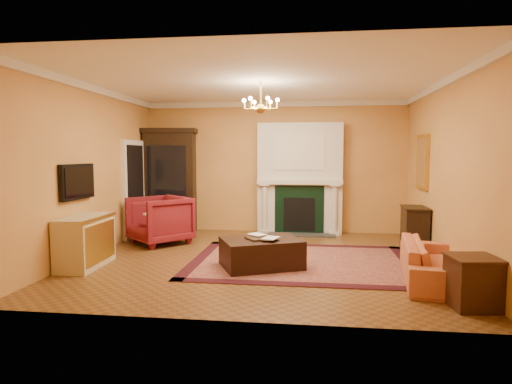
% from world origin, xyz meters
% --- Properties ---
extents(floor, '(6.00, 5.50, 0.02)m').
position_xyz_m(floor, '(0.00, 0.00, -0.01)').
color(floor, brown).
rests_on(floor, ground).
extents(ceiling, '(6.00, 5.50, 0.02)m').
position_xyz_m(ceiling, '(0.00, 0.00, 3.01)').
color(ceiling, white).
rests_on(ceiling, wall_back).
extents(wall_back, '(6.00, 0.02, 3.00)m').
position_xyz_m(wall_back, '(0.00, 2.76, 1.50)').
color(wall_back, '#D79B4D').
rests_on(wall_back, floor).
extents(wall_front, '(6.00, 0.02, 3.00)m').
position_xyz_m(wall_front, '(0.00, -2.76, 1.50)').
color(wall_front, '#D79B4D').
rests_on(wall_front, floor).
extents(wall_left, '(0.02, 5.50, 3.00)m').
position_xyz_m(wall_left, '(-3.01, 0.00, 1.50)').
color(wall_left, '#D79B4D').
rests_on(wall_left, floor).
extents(wall_right, '(0.02, 5.50, 3.00)m').
position_xyz_m(wall_right, '(3.01, 0.00, 1.50)').
color(wall_right, '#D79B4D').
rests_on(wall_right, floor).
extents(fireplace, '(1.90, 0.70, 2.50)m').
position_xyz_m(fireplace, '(0.60, 2.57, 1.19)').
color(fireplace, silver).
rests_on(fireplace, wall_back).
extents(crown_molding, '(6.00, 5.50, 0.12)m').
position_xyz_m(crown_molding, '(0.00, 0.96, 2.94)').
color(crown_molding, silver).
rests_on(crown_molding, ceiling).
extents(doorway, '(0.08, 1.05, 2.10)m').
position_xyz_m(doorway, '(-2.95, 1.70, 1.05)').
color(doorway, white).
rests_on(doorway, wall_left).
extents(tv_panel, '(0.09, 0.95, 0.58)m').
position_xyz_m(tv_panel, '(-2.95, -0.60, 1.35)').
color(tv_panel, black).
rests_on(tv_panel, wall_left).
extents(gilt_mirror, '(0.06, 0.76, 1.05)m').
position_xyz_m(gilt_mirror, '(2.97, 1.40, 1.65)').
color(gilt_mirror, gold).
rests_on(gilt_mirror, wall_right).
extents(chandelier, '(0.63, 0.55, 0.53)m').
position_xyz_m(chandelier, '(-0.00, 0.00, 2.61)').
color(chandelier, gold).
rests_on(chandelier, ceiling).
extents(oriental_rug, '(3.70, 2.78, 0.01)m').
position_xyz_m(oriental_rug, '(0.70, -0.09, 0.01)').
color(oriental_rug, '#4E101A').
rests_on(oriental_rug, floor).
extents(china_cabinet, '(1.19, 0.63, 2.29)m').
position_xyz_m(china_cabinet, '(-2.40, 2.49, 1.14)').
color(china_cabinet, black).
rests_on(china_cabinet, floor).
extents(wingback_armchair, '(1.41, 1.40, 1.06)m').
position_xyz_m(wingback_armchair, '(-2.16, 1.05, 0.53)').
color(wingback_armchair, maroon).
rests_on(wingback_armchair, floor).
extents(pedestal_table, '(0.36, 0.36, 0.64)m').
position_xyz_m(pedestal_table, '(-2.24, 0.84, 0.37)').
color(pedestal_table, black).
rests_on(pedestal_table, floor).
extents(commode, '(0.55, 1.11, 0.81)m').
position_xyz_m(commode, '(-2.73, -0.81, 0.41)').
color(commode, beige).
rests_on(commode, floor).
extents(coral_sofa, '(0.84, 1.98, 0.75)m').
position_xyz_m(coral_sofa, '(2.55, -0.94, 0.37)').
color(coral_sofa, '#C3653D').
rests_on(coral_sofa, floor).
extents(end_table, '(0.55, 0.55, 0.58)m').
position_xyz_m(end_table, '(2.72, -2.00, 0.29)').
color(end_table, '#311B0D').
rests_on(end_table, floor).
extents(console_table, '(0.44, 0.73, 0.79)m').
position_xyz_m(console_table, '(2.78, 1.06, 0.39)').
color(console_table, black).
rests_on(console_table, floor).
extents(leather_ottoman, '(1.44, 1.28, 0.45)m').
position_xyz_m(leather_ottoman, '(0.07, -0.52, 0.24)').
color(leather_ottoman, black).
rests_on(leather_ottoman, oriental_rug).
extents(ottoman_tray, '(0.53, 0.51, 0.03)m').
position_xyz_m(ottoman_tray, '(0.07, -0.53, 0.48)').
color(ottoman_tray, black).
rests_on(ottoman_tray, leather_ottoman).
extents(book_a, '(0.15, 0.17, 0.28)m').
position_xyz_m(book_a, '(-0.07, -0.48, 0.63)').
color(book_a, gray).
rests_on(book_a, ottoman_tray).
extents(book_b, '(0.21, 0.09, 0.30)m').
position_xyz_m(book_b, '(0.13, -0.62, 0.64)').
color(book_b, gray).
rests_on(book_b, ottoman_tray).
extents(topiary_left, '(0.16, 0.16, 0.43)m').
position_xyz_m(topiary_left, '(-0.07, 2.53, 1.47)').
color(topiary_left, gray).
rests_on(topiary_left, fireplace).
extents(topiary_right, '(0.14, 0.14, 0.38)m').
position_xyz_m(topiary_right, '(1.27, 2.53, 1.44)').
color(topiary_right, gray).
rests_on(topiary_right, fireplace).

